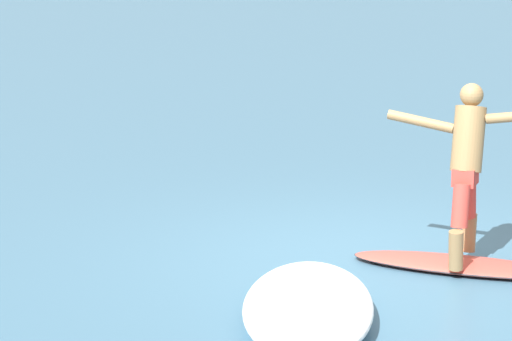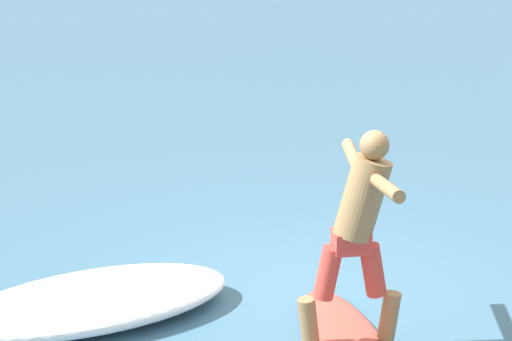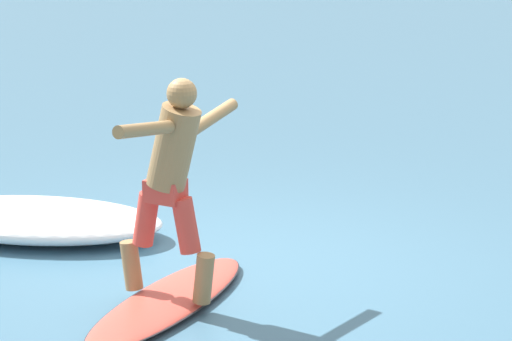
# 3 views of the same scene
# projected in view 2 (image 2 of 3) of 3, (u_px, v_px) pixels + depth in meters

# --- Properties ---
(ground_plane) EXTENTS (200.00, 200.00, 0.00)m
(ground_plane) POSITION_uv_depth(u_px,v_px,m) (325.00, 299.00, 9.79)
(ground_plane) COLOR #416C86
(surfer) EXTENTS (0.79, 1.52, 1.61)m
(surfer) POSITION_uv_depth(u_px,v_px,m) (360.00, 222.00, 8.60)
(surfer) COLOR #987347
(surfer) RESTS_ON surfboard
(wave_foam_at_tail) EXTENTS (2.37, 1.41, 0.29)m
(wave_foam_at_tail) POSITION_uv_depth(u_px,v_px,m) (93.00, 301.00, 9.41)
(wave_foam_at_tail) COLOR white
(wave_foam_at_tail) RESTS_ON ground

